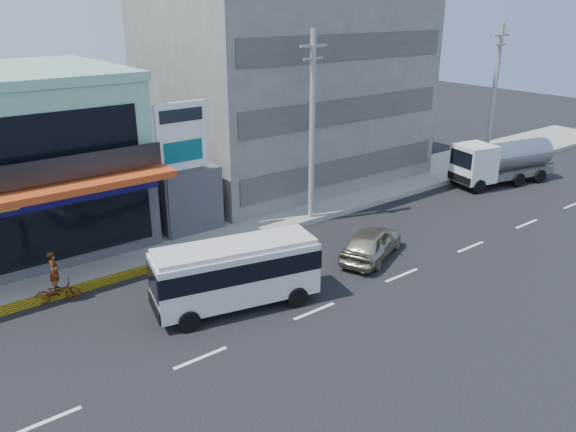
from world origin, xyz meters
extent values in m
plane|color=black|center=(0.00, 0.00, 0.00)|extent=(120.00, 120.00, 0.00)
cube|color=gray|center=(5.00, 9.50, 0.15)|extent=(70.00, 5.00, 0.30)
cube|color=#BC3E16|center=(-8.00, 8.20, 4.15)|extent=(12.40, 1.80, 0.30)
cube|color=navy|center=(-8.00, 8.95, 3.60)|extent=(12.00, 0.12, 0.80)
cube|color=black|center=(-8.00, 8.98, 2.10)|extent=(11.00, 0.06, 2.60)
cube|color=gray|center=(10.00, 15.00, 7.00)|extent=(16.00, 12.00, 14.00)
cube|color=#434347|center=(0.00, 12.00, 1.75)|extent=(3.00, 6.00, 3.50)
cylinder|color=slate|center=(0.00, 11.00, 3.58)|extent=(1.50, 1.50, 0.15)
cylinder|color=gray|center=(-1.50, 9.20, 3.25)|extent=(0.16, 0.16, 6.50)
cylinder|color=gray|center=(0.50, 9.20, 3.25)|extent=(0.16, 0.16, 6.50)
cube|color=white|center=(-0.50, 9.20, 5.30)|extent=(2.60, 0.18, 3.20)
cylinder|color=#999993|center=(6.00, 7.40, 5.00)|extent=(0.30, 0.30, 10.00)
cube|color=#999993|center=(6.00, 7.40, 9.20)|extent=(1.60, 0.12, 0.12)
cube|color=#999993|center=(6.00, 7.40, 8.60)|extent=(1.20, 0.10, 0.10)
cylinder|color=#999993|center=(22.00, 7.40, 5.00)|extent=(0.30, 0.30, 10.00)
cube|color=#999993|center=(22.00, 7.40, 9.20)|extent=(1.60, 0.12, 0.12)
cube|color=#999993|center=(22.00, 7.40, 8.60)|extent=(1.20, 0.10, 0.10)
cube|color=silver|center=(-2.15, 2.16, 1.44)|extent=(6.59, 3.39, 2.07)
cube|color=black|center=(-2.15, 2.16, 1.85)|extent=(6.64, 3.44, 0.77)
cube|color=silver|center=(-2.15, 2.16, 2.57)|extent=(6.37, 3.17, 0.18)
cylinder|color=black|center=(-4.48, 1.69, 0.41)|extent=(0.85, 0.43, 0.81)
cylinder|color=black|center=(-4.02, 3.62, 0.41)|extent=(0.85, 0.43, 0.81)
cylinder|color=black|center=(-0.28, 0.69, 0.41)|extent=(0.85, 0.43, 0.81)
cylinder|color=black|center=(0.18, 2.62, 0.41)|extent=(0.85, 0.43, 0.81)
imported|color=#B6AB8B|center=(5.26, 2.14, 0.75)|extent=(4.73, 3.36, 1.49)
cube|color=silver|center=(17.96, 5.63, 1.67)|extent=(2.58, 2.58, 2.35)
cube|color=#595956|center=(20.43, 5.09, 0.72)|extent=(7.48, 3.48, 0.45)
cylinder|color=gray|center=(21.31, 4.90, 1.81)|extent=(5.35, 2.93, 1.90)
cylinder|color=black|center=(17.38, 4.69, 0.45)|extent=(0.94, 0.46, 0.90)
cylinder|color=black|center=(17.82, 6.72, 0.45)|extent=(0.94, 0.46, 0.90)
cylinder|color=black|center=(20.65, 3.98, 0.45)|extent=(0.94, 0.46, 0.90)
cylinder|color=black|center=(21.09, 6.01, 0.45)|extent=(0.94, 0.46, 0.90)
cylinder|color=black|center=(22.50, 3.57, 0.45)|extent=(0.94, 0.46, 0.90)
cylinder|color=black|center=(22.94, 5.60, 0.45)|extent=(0.94, 0.46, 0.90)
imported|color=#56160C|center=(-7.57, 6.80, 0.44)|extent=(1.78, 1.07, 0.89)
imported|color=#66594C|center=(-7.57, 6.80, 1.35)|extent=(0.55, 0.68, 1.62)
camera|label=1|loc=(-12.40, -14.36, 11.13)|focal=35.00mm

